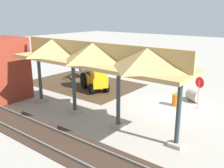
# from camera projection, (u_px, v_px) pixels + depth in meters

# --- Properties ---
(ground_plane) EXTENTS (120.00, 120.00, 0.00)m
(ground_plane) POSITION_uv_depth(u_px,v_px,m) (172.00, 108.00, 17.82)
(ground_plane) COLOR #9E998E
(dirt_work_zone) EXTENTS (10.34, 7.00, 0.01)m
(dirt_work_zone) POSITION_uv_depth(u_px,v_px,m) (84.00, 84.00, 24.04)
(dirt_work_zone) COLOR #42301E
(dirt_work_zone) RESTS_ON ground
(platform_canopy) EXTENTS (12.19, 3.20, 4.90)m
(platform_canopy) POSITION_uv_depth(u_px,v_px,m) (94.00, 54.00, 14.81)
(platform_canopy) COLOR #9E998E
(platform_canopy) RESTS_ON ground
(rail_tracks) EXTENTS (60.00, 2.58, 0.15)m
(rail_tracks) POSITION_uv_depth(u_px,v_px,m) (96.00, 159.00, 11.53)
(rail_tracks) COLOR slate
(rail_tracks) RESTS_ON ground
(stop_sign) EXTENTS (0.70, 0.35, 2.34)m
(stop_sign) POSITION_uv_depth(u_px,v_px,m) (199.00, 86.00, 17.15)
(stop_sign) COLOR gray
(stop_sign) RESTS_ON ground
(backhoe) EXTENTS (5.17, 3.63, 2.82)m
(backhoe) POSITION_uv_depth(u_px,v_px,m) (94.00, 75.00, 21.93)
(backhoe) COLOR orange
(backhoe) RESTS_ON ground
(dirt_mound) EXTENTS (5.09, 5.09, 1.45)m
(dirt_mound) POSITION_uv_depth(u_px,v_px,m) (74.00, 79.00, 25.94)
(dirt_mound) COLOR #42301E
(dirt_mound) RESTS_ON ground
(concrete_pipe) EXTENTS (1.33, 1.29, 0.93)m
(concrete_pipe) POSITION_uv_depth(u_px,v_px,m) (195.00, 96.00, 19.06)
(concrete_pipe) COLOR #9E9384
(concrete_pipe) RESTS_ON ground
(brick_utility_building) EXTENTS (3.63, 2.91, 4.78)m
(brick_utility_building) POSITION_uv_depth(u_px,v_px,m) (2.00, 68.00, 19.48)
(brick_utility_building) COLOR maroon
(brick_utility_building) RESTS_ON ground
(traffic_barrel) EXTENTS (0.56, 0.56, 0.90)m
(traffic_barrel) POSITION_uv_depth(u_px,v_px,m) (176.00, 100.00, 18.14)
(traffic_barrel) COLOR orange
(traffic_barrel) RESTS_ON ground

